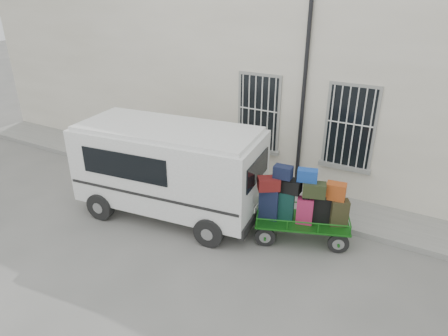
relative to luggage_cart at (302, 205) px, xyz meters
name	(u,v)px	position (x,y,z in m)	size (l,w,h in m)	color
ground	(221,228)	(-1.92, -0.48, -0.99)	(80.00, 80.00, 0.00)	#60605C
building	(302,74)	(-1.92, 5.02, 2.01)	(24.00, 5.15, 6.00)	beige
sidewalk	(257,191)	(-1.92, 1.72, -0.91)	(24.00, 1.70, 0.15)	gray
luggage_cart	(302,205)	(0.00, 0.00, 0.00)	(2.62, 1.70, 1.97)	black
van	(169,165)	(-3.52, -0.45, 0.44)	(5.15, 2.70, 2.49)	silver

